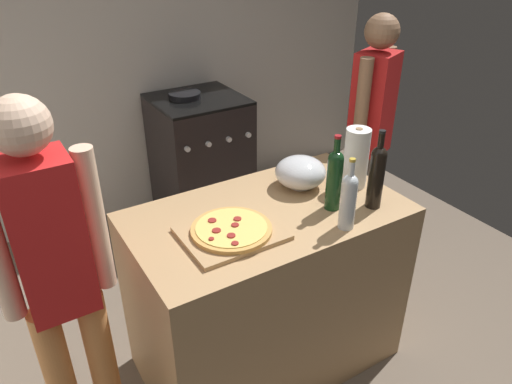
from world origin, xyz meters
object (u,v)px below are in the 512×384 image
(pizza, at_px, (231,229))
(person_in_stripes, at_px, (58,278))
(stove, at_px, (201,158))
(person_in_red, at_px, (370,131))
(wine_bottle_dark, at_px, (377,174))
(wine_bottle_amber, at_px, (348,199))
(mixing_bowl, at_px, (301,172))
(wine_bottle_clear, at_px, (334,177))
(paper_towel_roll, at_px, (356,158))

(pizza, bearing_deg, person_in_stripes, 173.44)
(stove, xyz_separation_m, person_in_red, (0.63, -1.07, 0.45))
(wine_bottle_dark, distance_m, stove, 1.81)
(wine_bottle_amber, distance_m, stove, 1.87)
(mixing_bowl, xyz_separation_m, stove, (0.11, 1.39, -0.51))
(mixing_bowl, relative_size, person_in_red, 0.15)
(wine_bottle_amber, bearing_deg, wine_bottle_clear, 71.38)
(wine_bottle_dark, height_order, wine_bottle_amber, wine_bottle_dark)
(pizza, distance_m, wine_bottle_dark, 0.68)
(stove, bearing_deg, person_in_stripes, -129.96)
(mixing_bowl, xyz_separation_m, wine_bottle_clear, (0.00, -0.24, 0.08))
(wine_bottle_dark, relative_size, person_in_stripes, 0.23)
(wine_bottle_amber, bearing_deg, paper_towel_roll, 43.74)
(wine_bottle_clear, xyz_separation_m, stove, (0.11, 1.62, -0.58))
(mixing_bowl, height_order, stove, mixing_bowl)
(mixing_bowl, relative_size, wine_bottle_dark, 0.67)
(mixing_bowl, distance_m, paper_towel_roll, 0.27)
(pizza, distance_m, stove, 1.75)
(wine_bottle_dark, relative_size, stove, 0.37)
(mixing_bowl, bearing_deg, stove, 85.35)
(paper_towel_roll, bearing_deg, mixing_bowl, 151.72)
(mixing_bowl, height_order, wine_bottle_amber, wine_bottle_amber)
(wine_bottle_clear, relative_size, stove, 0.36)
(person_in_stripes, bearing_deg, paper_towel_roll, -0.24)
(paper_towel_roll, relative_size, wine_bottle_amber, 0.93)
(paper_towel_roll, relative_size, wine_bottle_clear, 0.84)
(mixing_bowl, height_order, wine_bottle_dark, wine_bottle_dark)
(pizza, bearing_deg, paper_towel_roll, 5.62)
(wine_bottle_clear, bearing_deg, wine_bottle_amber, -108.62)
(mixing_bowl, xyz_separation_m, person_in_red, (0.75, 0.31, -0.06))
(mixing_bowl, bearing_deg, paper_towel_roll, -28.28)
(mixing_bowl, distance_m, wine_bottle_dark, 0.37)
(pizza, bearing_deg, wine_bottle_amber, -23.96)
(pizza, height_order, person_in_red, person_in_red)
(person_in_red, bearing_deg, wine_bottle_clear, -143.46)
(paper_towel_roll, distance_m, wine_bottle_amber, 0.38)
(wine_bottle_amber, relative_size, person_in_red, 0.20)
(mixing_bowl, bearing_deg, wine_bottle_clear, -89.03)
(stove, distance_m, person_in_stripes, 2.01)
(wine_bottle_clear, bearing_deg, person_in_stripes, 174.10)
(mixing_bowl, bearing_deg, person_in_red, 22.75)
(mixing_bowl, bearing_deg, wine_bottle_dark, -62.01)
(person_in_stripes, bearing_deg, wine_bottle_dark, -8.74)
(mixing_bowl, relative_size, person_in_stripes, 0.15)
(wine_bottle_clear, distance_m, person_in_red, 0.93)
(mixing_bowl, xyz_separation_m, wine_bottle_amber, (-0.05, -0.39, 0.06))
(paper_towel_roll, height_order, wine_bottle_clear, wine_bottle_clear)
(paper_towel_roll, distance_m, person_in_red, 0.69)
(wine_bottle_amber, bearing_deg, wine_bottle_dark, 17.45)
(wine_bottle_clear, bearing_deg, pizza, 175.00)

